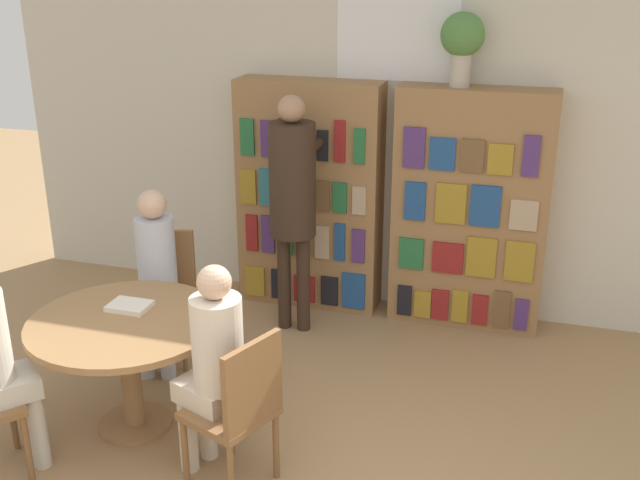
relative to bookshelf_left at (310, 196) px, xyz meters
The scene contains 11 objects.
wall_back 0.89m from the bookshelf_left, 17.34° to the left, with size 6.40×0.07×3.00m.
bookshelf_left is the anchor object (origin of this frame).
bookshelf_right 1.25m from the bookshelf_left, ahead, with size 1.13×0.34×1.80m.
flower_vase 1.65m from the bookshelf_left, ahead, with size 0.31×0.31×0.51m.
reading_table 2.08m from the bookshelf_left, 103.21° to the right, with size 1.12×1.12×0.71m.
chair_left_side 1.39m from the bookshelf_left, 121.44° to the right, with size 0.49×0.49×0.90m.
chair_far_side 2.39m from the bookshelf_left, 81.15° to the right, with size 0.52×0.52×0.90m.
seated_reader_left 1.48m from the bookshelf_left, 116.36° to the right, with size 0.33×0.39×1.26m.
seated_reader_right 2.28m from the bookshelf_left, 85.07° to the right, with size 0.40×0.36×1.24m.
librarian_standing 0.54m from the bookshelf_left, 85.98° to the right, with size 0.33×0.60×1.78m.
open_book_on_table 1.95m from the bookshelf_left, 105.57° to the right, with size 0.24×0.18×0.03m.
Camera 1 is at (1.09, -2.26, 2.64)m, focal length 42.00 mm.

